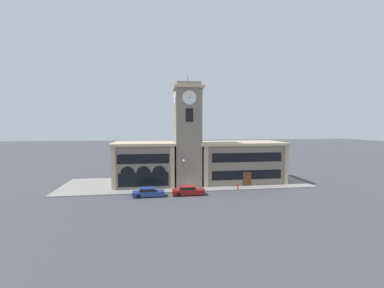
% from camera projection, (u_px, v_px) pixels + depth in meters
% --- Properties ---
extents(ground_plane, '(300.00, 300.00, 0.00)m').
position_uv_depth(ground_plane, '(192.00, 192.00, 40.91)').
color(ground_plane, '#424247').
extents(sidewalk_kerb, '(43.58, 12.78, 0.15)m').
position_uv_depth(sidewalk_kerb, '(187.00, 183.00, 47.22)').
color(sidewalk_kerb, gray).
rests_on(sidewalk_kerb, ground_plane).
extents(clock_tower, '(5.12, 5.12, 19.16)m').
position_uv_depth(clock_tower, '(188.00, 135.00, 44.95)').
color(clock_tower, gray).
rests_on(clock_tower, ground_plane).
extents(town_hall_left_wing, '(10.92, 8.95, 7.65)m').
position_uv_depth(town_hall_left_wing, '(144.00, 163.00, 46.08)').
color(town_hall_left_wing, gray).
rests_on(town_hall_left_wing, ground_plane).
extents(town_hall_right_wing, '(15.98, 8.95, 7.55)m').
position_uv_depth(town_hall_right_wing, '(239.00, 162.00, 48.65)').
color(town_hall_right_wing, gray).
rests_on(town_hall_right_wing, ground_plane).
extents(parked_car_near, '(4.69, 1.75, 1.36)m').
position_uv_depth(parked_car_near, '(148.00, 192.00, 38.32)').
color(parked_car_near, navy).
rests_on(parked_car_near, ground_plane).
extents(parked_car_mid, '(4.89, 1.72, 1.40)m').
position_uv_depth(parked_car_mid, '(188.00, 190.00, 39.18)').
color(parked_car_mid, maroon).
rests_on(parked_car_mid, ground_plane).
extents(street_lamp, '(0.36, 0.36, 5.05)m').
position_uv_depth(street_lamp, '(184.00, 170.00, 41.17)').
color(street_lamp, '#4C4C51').
rests_on(street_lamp, sidewalk_kerb).
extents(fire_hydrant, '(0.22, 0.22, 0.87)m').
position_uv_depth(fire_hydrant, '(238.00, 187.00, 42.20)').
color(fire_hydrant, red).
rests_on(fire_hydrant, sidewalk_kerb).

